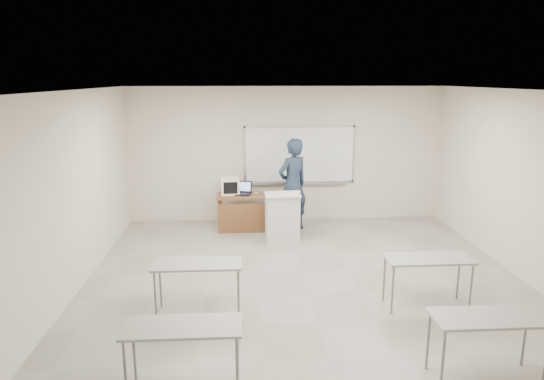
{
  "coord_description": "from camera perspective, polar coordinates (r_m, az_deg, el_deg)",
  "views": [
    {
      "loc": [
        -0.96,
        -6.71,
        3.18
      ],
      "look_at": [
        -0.42,
        2.2,
        1.1
      ],
      "focal_mm": 32.0,
      "sensor_mm": 36.0,
      "label": 1
    }
  ],
  "objects": [
    {
      "name": "podium",
      "position": [
        9.63,
        1.22,
        -3.19
      ],
      "size": [
        0.68,
        0.5,
        0.96
      ],
      "rotation": [
        0.0,
        0.0,
        0.05
      ],
      "color": "silver",
      "rests_on": "floor"
    },
    {
      "name": "floor",
      "position": [
        7.49,
        4.35,
        -12.1
      ],
      "size": [
        7.0,
        8.0,
        0.01
      ],
      "primitive_type": "cube",
      "color": "gray",
      "rests_on": "ground"
    },
    {
      "name": "student_desks",
      "position": [
        6.0,
        6.23,
        -11.71
      ],
      "size": [
        4.4,
        2.2,
        0.73
      ],
      "color": "gray",
      "rests_on": "floor"
    },
    {
      "name": "whiteboard",
      "position": [
        10.89,
        3.25,
        4.09
      ],
      "size": [
        2.48,
        0.1,
        1.31
      ],
      "color": "white",
      "rests_on": "floor"
    },
    {
      "name": "mouse",
      "position": [
        10.35,
        -1.88,
        -0.39
      ],
      "size": [
        0.1,
        0.07,
        0.04
      ],
      "primitive_type": "ellipsoid",
      "rotation": [
        0.0,
        0.0,
        0.13
      ],
      "color": "#B7B8BF",
      "rests_on": "instructor_desk"
    },
    {
      "name": "presenter",
      "position": [
        10.18,
        2.45,
        0.61
      ],
      "size": [
        0.86,
        0.78,
        1.96
      ],
      "primitive_type": "imported",
      "rotation": [
        0.0,
        0.0,
        3.71
      ],
      "color": "black",
      "rests_on": "floor"
    },
    {
      "name": "crt_monitor",
      "position": [
        10.39,
        -4.97,
        0.5
      ],
      "size": [
        0.39,
        0.43,
        0.36
      ],
      "rotation": [
        0.0,
        0.0,
        0.07
      ],
      "color": "beige",
      "rests_on": "instructor_desk"
    },
    {
      "name": "keyboard",
      "position": [
        9.6,
        2.09,
        -0.24
      ],
      "size": [
        0.44,
        0.23,
        0.02
      ],
      "primitive_type": "cube",
      "rotation": [
        0.0,
        0.0,
        0.22
      ],
      "color": "beige",
      "rests_on": "podium"
    },
    {
      "name": "instructor_desk",
      "position": [
        10.25,
        -2.96,
        -1.96
      ],
      "size": [
        1.28,
        0.64,
        0.75
      ],
      "rotation": [
        0.0,
        0.0,
        0.0
      ],
      "color": "brown",
      "rests_on": "floor"
    },
    {
      "name": "laptop",
      "position": [
        10.36,
        -3.54,
        -0.15
      ],
      "size": [
        0.36,
        0.33,
        0.26
      ],
      "rotation": [
        0.0,
        0.0,
        -0.23
      ],
      "color": "black",
      "rests_on": "instructor_desk"
    }
  ]
}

